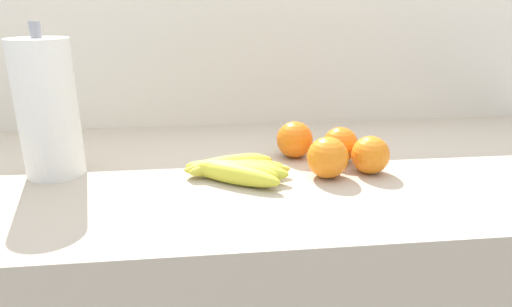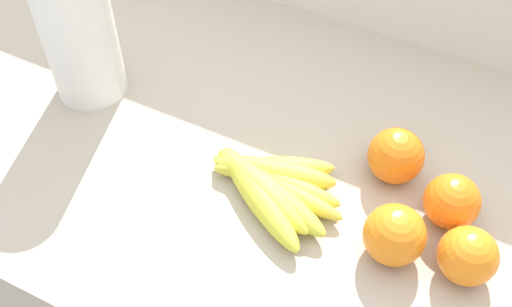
{
  "view_description": "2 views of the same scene",
  "coord_description": "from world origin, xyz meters",
  "px_view_note": "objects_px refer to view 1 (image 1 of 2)",
  "views": [
    {
      "loc": [
        -0.1,
        -0.87,
        1.27
      ],
      "look_at": [
        -0.01,
        -0.04,
        0.99
      ],
      "focal_mm": 30.72,
      "sensor_mm": 36.0,
      "label": 1
    },
    {
      "loc": [
        0.16,
        -0.55,
        1.67
      ],
      "look_at": [
        -0.09,
        -0.05,
        1.0
      ],
      "focal_mm": 43.88,
      "sensor_mm": 36.0,
      "label": 2
    }
  ],
  "objects_px": {
    "banana_bunch": "(233,169)",
    "orange_far_right": "(328,158)",
    "orange_back_left": "(370,155)",
    "paper_towel_roll": "(48,109)",
    "orange_back_right": "(340,145)",
    "orange_center": "(295,140)"
  },
  "relations": [
    {
      "from": "orange_back_right",
      "to": "orange_far_right",
      "type": "distance_m",
      "value": 0.1
    },
    {
      "from": "banana_bunch",
      "to": "orange_center",
      "type": "xyz_separation_m",
      "value": [
        0.14,
        0.11,
        0.02
      ]
    },
    {
      "from": "banana_bunch",
      "to": "orange_back_right",
      "type": "xyz_separation_m",
      "value": [
        0.24,
        0.07,
        0.02
      ]
    },
    {
      "from": "orange_far_right",
      "to": "orange_back_left",
      "type": "bearing_deg",
      "value": 8.15
    },
    {
      "from": "orange_back_right",
      "to": "paper_towel_roll",
      "type": "height_order",
      "value": "paper_towel_roll"
    },
    {
      "from": "banana_bunch",
      "to": "orange_back_left",
      "type": "bearing_deg",
      "value": -0.48
    },
    {
      "from": "orange_far_right",
      "to": "banana_bunch",
      "type": "bearing_deg",
      "value": 175.2
    },
    {
      "from": "orange_back_left",
      "to": "paper_towel_roll",
      "type": "height_order",
      "value": "paper_towel_roll"
    },
    {
      "from": "orange_far_right",
      "to": "paper_towel_roll",
      "type": "height_order",
      "value": "paper_towel_roll"
    },
    {
      "from": "banana_bunch",
      "to": "orange_back_right",
      "type": "bearing_deg",
      "value": 16.65
    },
    {
      "from": "orange_back_left",
      "to": "paper_towel_roll",
      "type": "xyz_separation_m",
      "value": [
        -0.63,
        0.07,
        0.1
      ]
    },
    {
      "from": "orange_back_left",
      "to": "orange_center",
      "type": "bearing_deg",
      "value": 139.34
    },
    {
      "from": "orange_far_right",
      "to": "orange_back_right",
      "type": "bearing_deg",
      "value": 58.99
    },
    {
      "from": "orange_back_right",
      "to": "orange_back_left",
      "type": "xyz_separation_m",
      "value": [
        0.04,
        -0.07,
        0.0
      ]
    },
    {
      "from": "orange_back_right",
      "to": "orange_center",
      "type": "height_order",
      "value": "orange_center"
    },
    {
      "from": "orange_back_right",
      "to": "orange_center",
      "type": "relative_size",
      "value": 0.94
    },
    {
      "from": "orange_back_right",
      "to": "banana_bunch",
      "type": "bearing_deg",
      "value": -163.35
    },
    {
      "from": "orange_back_left",
      "to": "paper_towel_roll",
      "type": "distance_m",
      "value": 0.64
    },
    {
      "from": "orange_center",
      "to": "paper_towel_roll",
      "type": "relative_size",
      "value": 0.27
    },
    {
      "from": "paper_towel_roll",
      "to": "orange_center",
      "type": "bearing_deg",
      "value": 5.4
    },
    {
      "from": "paper_towel_roll",
      "to": "orange_far_right",
      "type": "bearing_deg",
      "value": -8.45
    },
    {
      "from": "banana_bunch",
      "to": "orange_far_right",
      "type": "distance_m",
      "value": 0.19
    }
  ]
}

